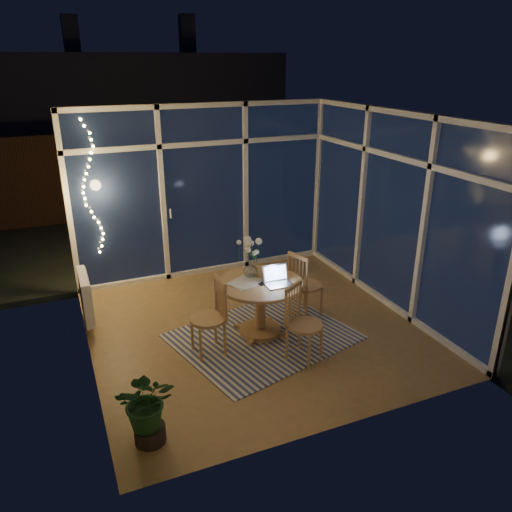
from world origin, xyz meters
name	(u,v)px	position (x,y,z in m)	size (l,w,h in m)	color
floor	(255,327)	(0.00, 0.00, 0.00)	(4.00, 4.00, 0.00)	olive
ceiling	(255,117)	(0.00, 0.00, 2.60)	(4.00, 4.00, 0.00)	white
wall_back	(204,191)	(0.00, 2.00, 1.30)	(4.00, 0.04, 2.60)	silver
wall_front	(348,302)	(0.00, -2.00, 1.30)	(4.00, 0.04, 2.60)	silver
wall_left	(77,255)	(-2.00, 0.00, 1.30)	(0.04, 4.00, 2.60)	silver
wall_right	(394,211)	(2.00, 0.00, 1.30)	(0.04, 4.00, 2.60)	silver
window_wall_back	(205,192)	(0.00, 1.96, 1.30)	(4.00, 0.10, 2.60)	white
window_wall_right	(392,212)	(1.96, 0.00, 1.30)	(0.10, 4.00, 2.60)	white
radiator	(85,296)	(-1.94, 0.90, 0.40)	(0.10, 0.70, 0.58)	white
fairy_lights	(90,189)	(-1.65, 1.88, 1.52)	(0.24, 0.10, 1.85)	#E9BC5D
garden_patio	(187,218)	(0.50, 5.00, -0.06)	(12.00, 6.00, 0.10)	black
garden_fence	(156,172)	(0.00, 5.50, 0.90)	(11.00, 0.08, 1.80)	#3A2015
neighbour_roof	(138,99)	(0.30, 8.50, 2.20)	(7.00, 3.00, 2.20)	#2E2F37
garden_shrubs	(139,225)	(-0.80, 3.40, 0.45)	(0.90, 0.90, 0.90)	black
rug	(263,336)	(0.00, -0.26, 0.01)	(2.02, 1.62, 0.01)	beige
dining_table	(260,308)	(0.00, -0.16, 0.35)	(1.03, 1.03, 0.70)	#A9854C
chair_left	(208,317)	(-0.72, -0.33, 0.46)	(0.43, 0.43, 0.92)	#A9854C
chair_right	(306,284)	(0.72, 0.02, 0.47)	(0.43, 0.43, 0.94)	#A9854C
chair_front	(305,324)	(0.23, -0.86, 0.45)	(0.42, 0.42, 0.90)	#A9854C
laptop	(279,276)	(0.17, -0.32, 0.82)	(0.32, 0.27, 0.23)	#B7B6BB
flower_vase	(251,268)	(-0.04, 0.04, 0.80)	(0.20, 0.20, 0.21)	white
bowl	(273,269)	(0.29, 0.10, 0.72)	(0.15, 0.15, 0.04)	silver
newspapers	(248,282)	(-0.14, -0.10, 0.71)	(0.37, 0.29, 0.01)	silver
phone	(263,283)	(0.01, -0.22, 0.70)	(0.12, 0.06, 0.01)	black
potted_plant	(147,406)	(-1.65, -1.50, 0.38)	(0.54, 0.47, 0.76)	#17411C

